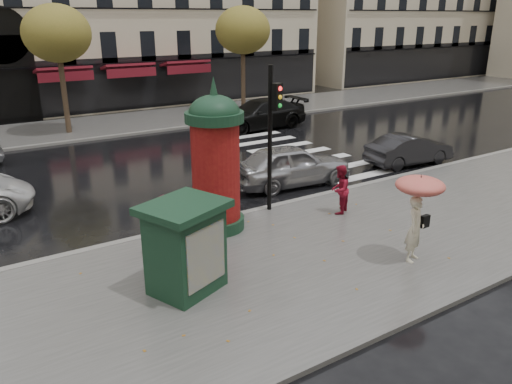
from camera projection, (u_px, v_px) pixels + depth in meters
ground at (305, 250)px, 13.63m from camera, size 160.00×160.00×0.00m
near_sidewalk at (317, 255)px, 13.21m from camera, size 90.00×7.00×0.12m
far_sidewalk at (101, 126)px, 28.67m from camera, size 90.00×6.00×0.12m
near_kerb at (247, 213)px, 15.98m from camera, size 90.00×0.25×0.14m
far_kerb at (118, 136)px, 26.29m from camera, size 90.00×0.25×0.14m
zebra_crossing at (281, 147)px, 24.30m from camera, size 3.60×11.75×0.01m
tree_far_left at (57, 34)px, 25.16m from camera, size 3.40×3.40×6.64m
tree_far_right at (243, 31)px, 30.76m from camera, size 3.40×3.40×6.64m
woman_umbrella at (418, 205)px, 12.31m from camera, size 1.20×1.20×2.30m
woman_red at (340, 189)px, 15.61m from camera, size 0.96×0.90×1.57m
man_burgundy at (166, 227)px, 12.72m from camera, size 0.94×0.74×1.68m
morris_column at (215, 159)px, 14.06m from camera, size 1.64×1.64×4.41m
traffic_light at (272, 125)px, 15.20m from camera, size 0.34×0.45×4.56m
newsstand at (185, 246)px, 11.09m from camera, size 2.16×2.00×2.10m
car_silver at (291, 165)px, 18.62m from camera, size 4.77×2.35×1.56m
car_darkgrey at (409, 150)px, 21.27m from camera, size 4.05×1.72×1.30m
car_black at (259, 114)px, 28.04m from camera, size 5.60×2.29×1.62m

